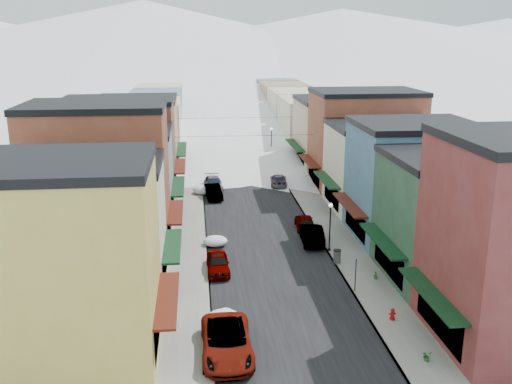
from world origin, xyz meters
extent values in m
plane|color=gray|center=(0.00, 0.00, 0.00)|extent=(600.00, 600.00, 0.00)
cube|color=black|center=(0.00, 60.00, 0.01)|extent=(10.00, 160.00, 0.01)
cube|color=gray|center=(-6.60, 60.00, 0.07)|extent=(3.20, 160.00, 0.15)
cube|color=gray|center=(6.60, 60.00, 0.07)|extent=(3.20, 160.00, 0.15)
cube|color=slate|center=(-5.05, 60.00, 0.07)|extent=(0.10, 160.00, 0.15)
cube|color=slate|center=(5.05, 60.00, 0.07)|extent=(0.10, 160.00, 0.15)
cube|color=gold|center=(-13.20, 4.00, 5.50)|extent=(10.00, 8.50, 11.00)
cube|color=black|center=(-13.20, 4.00, 11.25)|extent=(10.20, 8.70, 0.50)
cube|color=#4D170D|center=(-7.60, 4.00, 3.20)|extent=(1.20, 7.22, 0.15)
cube|color=#EEE6C0|center=(-13.20, 12.50, 4.50)|extent=(10.00, 8.00, 9.00)
cube|color=black|center=(-13.20, 12.50, 9.25)|extent=(10.20, 8.20, 0.50)
cube|color=black|center=(-7.60, 12.50, 3.20)|extent=(1.20, 6.80, 0.15)
cube|color=brown|center=(-13.70, 20.50, 6.00)|extent=(11.00, 8.00, 12.00)
cube|color=black|center=(-13.70, 20.50, 12.25)|extent=(11.20, 8.20, 0.50)
cube|color=#4D170D|center=(-7.60, 20.50, 3.20)|extent=(1.20, 6.80, 0.15)
cube|color=gray|center=(-13.20, 29.00, 4.25)|extent=(10.00, 9.00, 8.50)
cube|color=black|center=(-13.20, 29.00, 8.75)|extent=(10.20, 9.20, 0.50)
cube|color=black|center=(-7.60, 29.00, 3.20)|extent=(1.20, 7.65, 0.15)
cube|color=brown|center=(-14.20, 38.00, 5.25)|extent=(12.00, 9.00, 10.50)
cube|color=black|center=(-14.20, 38.00, 10.75)|extent=(12.20, 9.20, 0.50)
cube|color=#4D170D|center=(-7.60, 38.00, 3.20)|extent=(1.20, 7.65, 0.15)
cube|color=#928160|center=(-13.20, 48.00, 4.75)|extent=(10.00, 11.00, 9.50)
cube|color=black|center=(-13.20, 48.00, 9.75)|extent=(10.20, 11.20, 0.50)
cube|color=black|center=(-7.60, 48.00, 3.20)|extent=(1.20, 9.35, 0.15)
cube|color=black|center=(7.60, 3.00, 3.20)|extent=(1.20, 7.65, 0.15)
cube|color=#224730|center=(13.20, 12.00, 4.50)|extent=(10.00, 9.00, 9.00)
cube|color=black|center=(13.20, 12.00, 9.25)|extent=(10.20, 9.20, 0.50)
cube|color=black|center=(7.60, 12.00, 3.20)|extent=(1.20, 7.65, 0.15)
cube|color=#3A6784|center=(13.20, 21.00, 5.00)|extent=(10.00, 9.00, 10.00)
cube|color=black|center=(13.20, 21.00, 10.25)|extent=(10.20, 9.20, 0.50)
cube|color=#4D170D|center=(7.60, 21.00, 3.20)|extent=(1.20, 7.65, 0.15)
cube|color=beige|center=(13.70, 30.00, 4.25)|extent=(11.00, 9.00, 8.50)
cube|color=black|center=(13.70, 30.00, 8.75)|extent=(11.20, 9.20, 0.50)
cube|color=black|center=(7.60, 30.00, 3.20)|extent=(1.20, 7.65, 0.15)
cube|color=brown|center=(14.20, 39.00, 5.50)|extent=(12.00, 9.00, 11.00)
cube|color=black|center=(14.20, 39.00, 11.25)|extent=(12.20, 9.20, 0.50)
cube|color=#4D170D|center=(7.60, 39.00, 3.20)|extent=(1.20, 7.65, 0.15)
cube|color=tan|center=(13.20, 49.00, 4.50)|extent=(10.00, 11.00, 9.00)
cube|color=black|center=(13.20, 49.00, 9.25)|extent=(10.20, 11.20, 0.50)
cube|color=black|center=(7.60, 49.00, 3.20)|extent=(1.20, 9.35, 0.15)
cube|color=gray|center=(-12.50, 62.00, 4.00)|extent=(9.00, 13.00, 8.00)
cube|color=gray|center=(12.50, 62.00, 4.00)|extent=(9.00, 13.00, 8.00)
cube|color=gray|center=(-12.50, 76.00, 4.00)|extent=(9.00, 13.00, 8.00)
cube|color=gray|center=(12.50, 76.00, 4.00)|extent=(9.00, 13.00, 8.00)
cube|color=gray|center=(-12.50, 90.00, 4.00)|extent=(9.00, 13.00, 8.00)
cube|color=gray|center=(12.50, 90.00, 4.00)|extent=(9.00, 13.00, 8.00)
cube|color=gray|center=(-12.50, 104.00, 4.00)|extent=(9.00, 13.00, 8.00)
cube|color=gray|center=(12.50, 104.00, 4.00)|extent=(9.00, 13.00, 8.00)
cube|color=silver|center=(0.00, 225.00, 6.00)|extent=(360.00, 40.00, 12.00)
cone|color=white|center=(-30.00, 275.00, 17.00)|extent=(300.00, 300.00, 34.00)
cone|color=white|center=(70.00, 270.00, 15.00)|extent=(320.00, 320.00, 30.00)
cone|color=white|center=(170.00, 290.00, 13.00)|extent=(280.00, 280.00, 26.00)
cylinder|color=black|center=(0.00, 40.00, 6.20)|extent=(16.40, 0.04, 0.04)
cylinder|color=black|center=(0.00, 55.00, 6.20)|extent=(16.40, 0.04, 0.04)
imported|color=silver|center=(-4.30, 3.00, 0.86)|extent=(2.86, 6.18, 1.72)
imported|color=#919398|center=(-4.30, 14.92, 0.73)|extent=(1.78, 4.30, 1.46)
imported|color=black|center=(-3.94, 35.47, 0.75)|extent=(2.12, 4.71, 1.50)
imported|color=#A1A3A9|center=(-3.79, 39.26, 0.72)|extent=(2.28, 5.09, 1.45)
imported|color=black|center=(4.15, 20.39, 0.82)|extent=(2.07, 5.10, 1.65)
imported|color=gray|center=(4.27, 24.06, 0.72)|extent=(1.95, 4.30, 1.43)
imported|color=black|center=(4.11, 40.26, 0.67)|extent=(2.36, 4.81, 1.35)
imported|color=#A0A4A8|center=(-1.75, 62.17, 0.66)|extent=(1.59, 3.90, 1.32)
imported|color=silver|center=(0.67, 74.21, 0.69)|extent=(2.71, 5.15, 1.38)
cylinder|color=#A50908|center=(6.44, 5.80, 0.20)|extent=(0.34, 0.34, 0.10)
cylinder|color=#A50908|center=(6.44, 5.80, 0.45)|extent=(0.24, 0.24, 0.61)
sphere|color=#A50908|center=(6.44, 5.80, 0.80)|extent=(0.26, 0.26, 0.26)
cylinder|color=#A50908|center=(6.44, 5.80, 0.56)|extent=(0.46, 0.10, 0.10)
cylinder|color=black|center=(5.20, 10.14, 1.37)|extent=(0.07, 0.07, 2.44)
cube|color=navy|center=(5.20, 10.14, 2.25)|extent=(0.06, 0.33, 0.44)
cylinder|color=#5B5E61|center=(5.20, 15.38, 0.66)|extent=(0.59, 0.59, 1.02)
cylinder|color=black|center=(5.20, 15.38, 1.19)|extent=(0.63, 0.63, 0.07)
cylinder|color=black|center=(5.20, 18.08, 0.20)|extent=(0.29, 0.29, 0.10)
cylinder|color=black|center=(5.20, 18.08, 2.07)|extent=(0.12, 0.12, 3.84)
sphere|color=white|center=(5.20, 18.08, 4.13)|extent=(0.35, 0.35, 0.35)
cylinder|color=black|center=(5.20, 55.00, 0.20)|extent=(0.31, 0.31, 0.10)
cylinder|color=black|center=(5.20, 55.00, 2.25)|extent=(0.13, 0.13, 4.20)
sphere|color=white|center=(5.20, 55.00, 4.50)|extent=(0.38, 0.38, 0.38)
imported|color=#2C622E|center=(6.74, 1.00, 0.43)|extent=(0.62, 0.58, 0.57)
imported|color=#325E2B|center=(7.32, 12.07, 0.41)|extent=(0.42, 0.42, 0.53)
ellipsoid|color=white|center=(-4.30, 6.63, 0.45)|extent=(2.12, 1.79, 0.90)
ellipsoid|color=white|center=(-4.10, 7.83, 0.23)|extent=(0.91, 0.81, 0.45)
ellipsoid|color=white|center=(-4.30, 20.50, 0.45)|extent=(2.12, 1.79, 0.90)
ellipsoid|color=white|center=(-4.10, 21.70, 0.23)|extent=(0.90, 0.81, 0.45)
ellipsoid|color=white|center=(-4.90, 37.12, 0.55)|extent=(2.58, 2.19, 1.09)
ellipsoid|color=white|center=(-4.70, 38.32, 0.28)|extent=(1.10, 0.99, 0.55)
camera|label=1|loc=(-5.73, -25.97, 17.77)|focal=40.00mm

